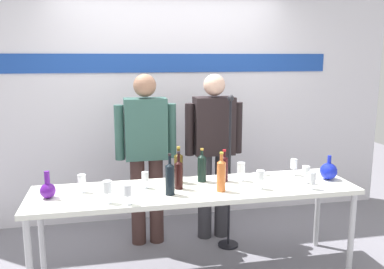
# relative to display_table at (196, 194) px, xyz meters

# --- Properties ---
(back_wall) EXTENTS (5.25, 0.11, 3.00)m
(back_wall) POSITION_rel_display_table_xyz_m (0.00, 1.39, 0.79)
(back_wall) COLOR white
(back_wall) RESTS_ON ground
(display_table) EXTENTS (2.68, 0.67, 0.77)m
(display_table) POSITION_rel_display_table_xyz_m (0.00, 0.00, 0.00)
(display_table) COLOR white
(display_table) RESTS_ON ground
(decanter_blue_left) EXTENTS (0.12, 0.12, 0.21)m
(decanter_blue_left) POSITION_rel_display_table_xyz_m (-1.16, -0.01, 0.12)
(decanter_blue_left) COLOR #541688
(decanter_blue_left) RESTS_ON display_table
(decanter_blue_right) EXTENTS (0.15, 0.15, 0.22)m
(decanter_blue_right) POSITION_rel_display_table_xyz_m (1.20, -0.01, 0.13)
(decanter_blue_right) COLOR #1524BB
(decanter_blue_right) RESTS_ON display_table
(presenter_left) EXTENTS (0.59, 0.22, 1.68)m
(presenter_left) POSITION_rel_display_table_xyz_m (-0.34, 0.70, 0.24)
(presenter_left) COLOR #402926
(presenter_left) RESTS_ON ground
(presenter_right) EXTENTS (0.58, 0.22, 1.67)m
(presenter_right) POSITION_rel_display_table_xyz_m (0.34, 0.70, 0.24)
(presenter_right) COLOR #313035
(presenter_right) RESTS_ON ground
(wine_bottle_0) EXTENTS (0.07, 0.07, 0.33)m
(wine_bottle_0) POSITION_rel_display_table_xyz_m (-0.23, -0.12, 0.19)
(wine_bottle_0) COLOR black
(wine_bottle_0) RESTS_ON display_table
(wine_bottle_1) EXTENTS (0.08, 0.08, 0.29)m
(wine_bottle_1) POSITION_rel_display_table_xyz_m (0.09, 0.17, 0.18)
(wine_bottle_1) COLOR black
(wine_bottle_1) RESTS_ON display_table
(wine_bottle_2) EXTENTS (0.07, 0.07, 0.32)m
(wine_bottle_2) POSITION_rel_display_table_xyz_m (0.18, -0.12, 0.20)
(wine_bottle_2) COLOR #D0662D
(wine_bottle_2) RESTS_ON display_table
(wine_bottle_3) EXTENTS (0.07, 0.07, 0.32)m
(wine_bottle_3) POSITION_rel_display_table_xyz_m (-0.11, 0.18, 0.20)
(wine_bottle_3) COLOR #44350D
(wine_bottle_3) RESTS_ON display_table
(wine_bottle_4) EXTENTS (0.07, 0.07, 0.31)m
(wine_bottle_4) POSITION_rel_display_table_xyz_m (-0.14, 0.01, 0.18)
(wine_bottle_4) COLOR black
(wine_bottle_4) RESTS_ON display_table
(wine_bottle_5) EXTENTS (0.07, 0.07, 0.28)m
(wine_bottle_5) POSITION_rel_display_table_xyz_m (0.28, 0.13, 0.18)
(wine_bottle_5) COLOR black
(wine_bottle_5) RESTS_ON display_table
(wine_glass_left_0) EXTENTS (0.06, 0.06, 0.14)m
(wine_glass_left_0) POSITION_rel_display_table_xyz_m (-0.41, 0.08, 0.15)
(wine_glass_left_0) COLOR white
(wine_glass_left_0) RESTS_ON display_table
(wine_glass_left_1) EXTENTS (0.06, 0.06, 0.15)m
(wine_glass_left_1) POSITION_rel_display_table_xyz_m (-0.57, -0.27, 0.16)
(wine_glass_left_1) COLOR white
(wine_glass_left_1) RESTS_ON display_table
(wine_glass_left_2) EXTENTS (0.06, 0.06, 0.15)m
(wine_glass_left_2) POSITION_rel_display_table_xyz_m (-0.91, 0.08, 0.16)
(wine_glass_left_2) COLOR white
(wine_glass_left_2) RESTS_ON display_table
(wine_glass_left_3) EXTENTS (0.07, 0.07, 0.17)m
(wine_glass_left_3) POSITION_rel_display_table_xyz_m (-0.71, -0.21, 0.18)
(wine_glass_left_3) COLOR white
(wine_glass_left_3) RESTS_ON display_table
(wine_glass_right_0) EXTENTS (0.06, 0.06, 0.14)m
(wine_glass_right_0) POSITION_rel_display_table_xyz_m (0.92, -0.23, 0.15)
(wine_glass_right_0) COLOR white
(wine_glass_right_0) RESTS_ON display_table
(wine_glass_right_1) EXTENTS (0.06, 0.06, 0.15)m
(wine_glass_right_1) POSITION_rel_display_table_xyz_m (0.95, 0.18, 0.16)
(wine_glass_right_1) COLOR white
(wine_glass_right_1) RESTS_ON display_table
(wine_glass_right_2) EXTENTS (0.07, 0.07, 0.16)m
(wine_glass_right_2) POSITION_rel_display_table_xyz_m (0.43, 0.11, 0.17)
(wine_glass_right_2) COLOR white
(wine_glass_right_2) RESTS_ON display_table
(wine_glass_right_3) EXTENTS (0.06, 0.06, 0.15)m
(wine_glass_right_3) POSITION_rel_display_table_xyz_m (0.95, -0.07, 0.17)
(wine_glass_right_3) COLOR white
(wine_glass_right_3) RESTS_ON display_table
(wine_glass_right_4) EXTENTS (0.07, 0.07, 0.16)m
(wine_glass_right_4) POSITION_rel_display_table_xyz_m (0.51, -0.13, 0.17)
(wine_glass_right_4) COLOR white
(wine_glass_right_4) RESTS_ON display_table
(microphone_stand) EXTENTS (0.20, 0.20, 1.49)m
(microphone_stand) POSITION_rel_display_table_xyz_m (0.43, 0.45, -0.22)
(microphone_stand) COLOR black
(microphone_stand) RESTS_ON ground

